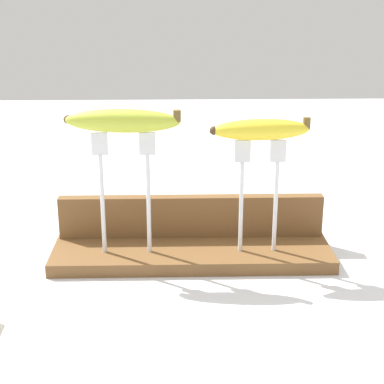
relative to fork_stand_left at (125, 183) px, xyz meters
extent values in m
plane|color=silver|center=(0.11, 0.01, -0.14)|extent=(3.00, 3.00, 0.00)
cube|color=brown|center=(0.11, 0.01, -0.13)|extent=(0.47, 0.13, 0.02)
cube|color=brown|center=(0.11, 0.07, -0.08)|extent=(0.46, 0.02, 0.07)
cylinder|color=silver|center=(-0.04, 0.00, -0.04)|extent=(0.01, 0.01, 0.17)
cube|color=silver|center=(-0.04, 0.00, 0.06)|extent=(0.03, 0.01, 0.04)
cylinder|color=silver|center=(0.04, 0.00, -0.04)|extent=(0.01, 0.01, 0.17)
cube|color=silver|center=(0.04, 0.00, 0.06)|extent=(0.03, 0.01, 0.04)
cylinder|color=silver|center=(0.19, 0.00, -0.04)|extent=(0.01, 0.01, 0.15)
cube|color=silver|center=(0.19, 0.00, 0.05)|extent=(0.03, 0.01, 0.04)
cylinder|color=silver|center=(0.25, 0.00, -0.04)|extent=(0.01, 0.01, 0.15)
cube|color=silver|center=(0.25, 0.00, 0.05)|extent=(0.03, 0.01, 0.04)
ellipsoid|color=#B2C138|center=(0.00, 0.00, 0.10)|extent=(0.18, 0.05, 0.04)
cylinder|color=brown|center=(0.08, -0.01, 0.11)|extent=(0.01, 0.01, 0.02)
sphere|color=#3F2D19|center=(-0.09, 0.01, 0.10)|extent=(0.01, 0.01, 0.01)
ellipsoid|color=yellow|center=(0.22, 0.00, 0.09)|extent=(0.16, 0.05, 0.03)
cylinder|color=brown|center=(0.29, 0.00, 0.10)|extent=(0.01, 0.01, 0.02)
sphere|color=#3F2D19|center=(0.14, -0.01, 0.09)|extent=(0.01, 0.01, 0.01)
camera|label=1|loc=(0.08, -0.97, 0.31)|focal=58.93mm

